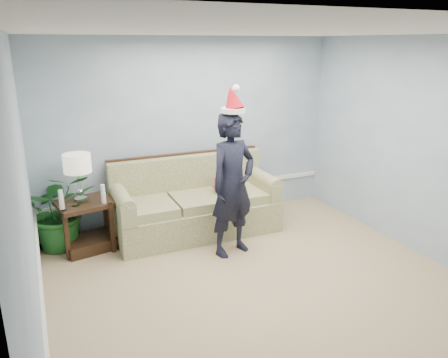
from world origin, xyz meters
TOP-DOWN VIEW (x-y plane):
  - room_shell at (0.00, 0.00)m, footprint 4.54×5.04m
  - wainscot_trim at (-1.18, 1.18)m, footprint 4.49×4.99m
  - sofa at (-0.14, 2.03)m, footprint 2.29×1.00m
  - side_table at (-1.62, 2.04)m, footprint 0.78×0.69m
  - table_lamp at (-1.67, 2.11)m, footprint 0.34×0.34m
  - candle_pair at (-1.66, 1.88)m, footprint 0.56×0.06m
  - houseplant at (-1.93, 2.23)m, footprint 1.02×0.90m
  - man at (0.06, 1.18)m, footprint 0.76×0.60m
  - santa_hat at (0.06, 1.20)m, footprint 0.37×0.40m
  - teddy_bear at (0.26, 1.90)m, footprint 0.32×0.32m

SIDE VIEW (x-z plane):
  - side_table at x=-1.62m, z-range -0.07..0.59m
  - sofa at x=-0.14m, z-range -0.16..0.91m
  - wainscot_trim at x=-1.18m, z-range 0.42..0.48m
  - houseplant at x=-1.93m, z-range 0.00..1.05m
  - teddy_bear at x=0.26m, z-range 0.50..0.91m
  - candle_pair at x=-1.66m, z-range 0.65..0.90m
  - man at x=0.06m, z-range 0.00..1.82m
  - table_lamp at x=-1.67m, z-range 0.82..1.44m
  - room_shell at x=0.00m, z-range -0.02..2.72m
  - santa_hat at x=0.06m, z-range 1.79..2.13m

